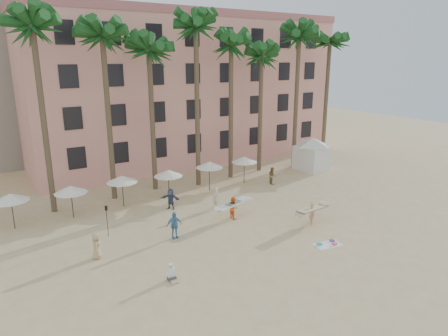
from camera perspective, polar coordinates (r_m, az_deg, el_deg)
The scene contains 11 objects.
ground at distance 25.63m, azimuth 6.28°, elevation -11.91°, with size 120.00×120.00×0.00m, color #D1B789.
pink_hotel at distance 48.76m, azimuth -6.23°, elevation 10.99°, with size 35.00×14.00×16.00m, color #F2A493.
palm_row at distance 35.91m, azimuth -8.09°, elevation 17.29°, with size 44.40×5.40×16.30m.
umbrella_row at distance 33.59m, azimuth -11.09°, elevation -1.10°, with size 22.50×2.70×2.73m.
cabana at distance 44.01m, azimuth 12.47°, elevation 2.41°, with size 5.07×5.07×3.50m.
beach_towel at distance 27.31m, azimuth 14.63°, elevation -10.47°, with size 1.92×1.25×0.14m.
carrier_yellow at distance 29.91m, azimuth 12.53°, elevation -6.05°, with size 3.18×1.37×1.67m.
carrier_white at distance 30.15m, azimuth 1.32°, elevation -5.58°, with size 3.07×1.41×1.70m.
beachgoers at distance 31.05m, azimuth -4.54°, elevation -5.09°, with size 19.12×6.92×1.86m.
paddle at distance 28.14m, azimuth -16.39°, elevation -6.73°, with size 0.18×0.04×2.23m.
seated_man at distance 22.68m, azimuth -7.47°, elevation -14.90°, with size 0.42×0.73×0.95m.
Camera 1 is at (-14.37, -17.67, 11.76)m, focal length 32.00 mm.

